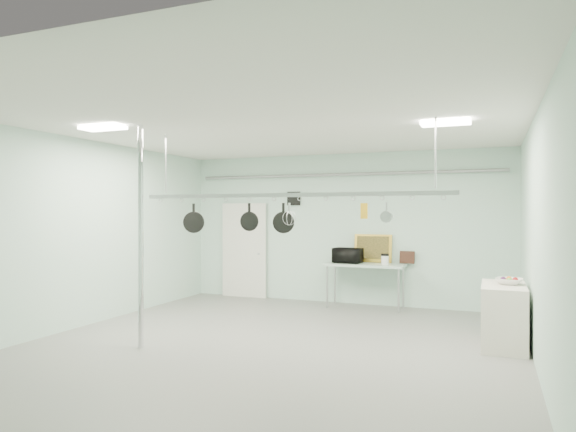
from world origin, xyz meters
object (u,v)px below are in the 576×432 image
at_px(prep_table, 365,267).
at_px(pot_rack, 287,193).
at_px(skillet_mid, 249,217).
at_px(chrome_pole, 141,236).
at_px(coffee_canister, 385,260).
at_px(fruit_bowl, 509,281).
at_px(skillet_left, 194,218).
at_px(microwave, 348,255).
at_px(side_cabinet, 504,315).
at_px(skillet_right, 283,218).

bearing_deg(prep_table, pot_rack, -96.91).
height_order(pot_rack, skillet_mid, pot_rack).
relative_size(prep_table, pot_rack, 0.33).
xyz_separation_m(chrome_pole, skillet_mid, (1.29, 0.90, 0.28)).
height_order(prep_table, coffee_canister, coffee_canister).
xyz_separation_m(prep_table, fruit_bowl, (2.62, -2.17, 0.11)).
bearing_deg(pot_rack, skillet_left, 180.00).
bearing_deg(fruit_bowl, coffee_canister, 136.89).
xyz_separation_m(pot_rack, coffee_canister, (0.82, 3.19, -1.24)).
bearing_deg(fruit_bowl, skillet_left, -166.22).
height_order(chrome_pole, skillet_left, chrome_pole).
bearing_deg(coffee_canister, chrome_pole, -123.62).
relative_size(chrome_pole, coffee_canister, 17.94).
relative_size(microwave, skillet_left, 1.22).
xyz_separation_m(microwave, skillet_mid, (-0.66, -3.26, 0.82)).
relative_size(chrome_pole, pot_rack, 0.67).
distance_m(chrome_pole, side_cabinet, 5.37).
relative_size(chrome_pole, skillet_mid, 7.76).
distance_m(chrome_pole, coffee_canister, 4.95).
height_order(side_cabinet, microwave, microwave).
bearing_deg(chrome_pole, fruit_bowl, 22.40).
relative_size(chrome_pole, prep_table, 2.00).
relative_size(prep_table, skillet_mid, 3.88).
bearing_deg(chrome_pole, microwave, 64.89).
bearing_deg(skillet_left, prep_table, 39.30).
distance_m(chrome_pole, pot_rack, 2.19).
bearing_deg(prep_table, chrome_pole, -118.71).
distance_m(skillet_left, skillet_right, 1.53).
relative_size(coffee_canister, skillet_mid, 0.43).
height_order(prep_table, side_cabinet, prep_table).
bearing_deg(side_cabinet, skillet_mid, -162.82).
bearing_deg(chrome_pole, coffee_canister, 56.38).
bearing_deg(side_cabinet, microwave, 143.37).
bearing_deg(coffee_canister, skillet_right, -105.30).
bearing_deg(coffee_canister, prep_table, 165.65).
xyz_separation_m(coffee_canister, skillet_right, (-0.87, -3.19, 0.87)).
relative_size(side_cabinet, skillet_mid, 2.91).
distance_m(side_cabinet, coffee_canister, 3.03).
relative_size(chrome_pole, fruit_bowl, 8.56).
bearing_deg(skillet_mid, fruit_bowl, 12.73).
relative_size(prep_table, side_cabinet, 1.33).
distance_m(pot_rack, skillet_left, 1.62).
bearing_deg(skillet_left, skillet_right, -19.74).
bearing_deg(fruit_bowl, chrome_pole, -157.60).
distance_m(prep_table, skillet_left, 3.98).
bearing_deg(skillet_right, coffee_canister, 58.84).
relative_size(side_cabinet, pot_rack, 0.25).
relative_size(microwave, coffee_canister, 3.13).
bearing_deg(pot_rack, side_cabinet, 20.45).
bearing_deg(skillet_mid, coffee_canister, 61.35).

